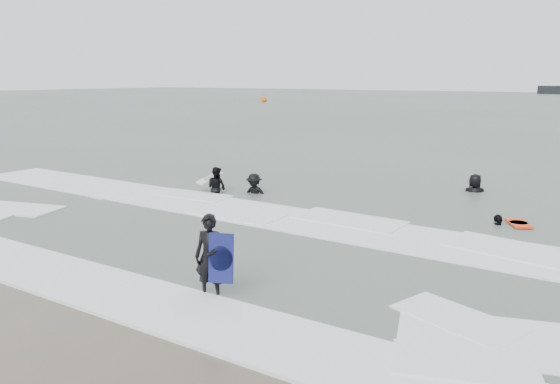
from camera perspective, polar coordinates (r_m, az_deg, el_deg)
The scene contains 9 objects.
ground at distance 11.68m, azimuth -13.81°, elevation -9.55°, with size 320.00×320.00×0.00m, color brown.
surfer_centre at distance 10.93m, azimuth -7.21°, elevation -10.83°, with size 0.61×0.40×1.68m, color black.
surfer_wading at distance 20.12m, azimuth -6.63°, elevation -0.23°, with size 0.76×0.59×1.57m, color black.
surfer_breaker at distance 19.86m, azimuth -2.71°, elevation -0.32°, with size 1.06×0.61×1.64m, color black.
surfer_right_near at distance 16.91m, azimuth 21.82°, elevation -3.36°, with size 0.88×0.37×1.51m, color black.
surfer_right_far at distance 21.45m, azimuth 19.65°, elevation -0.10°, with size 0.91×0.59×1.86m, color black.
surf_foam at distance 14.28m, azimuth -2.88°, elevation -5.07°, with size 30.03×9.06×0.09m.
bodyboards at distance 15.47m, azimuth 3.96°, elevation -1.98°, with size 11.37×9.45×1.25m.
buoy at distance 94.05m, azimuth -1.68°, elevation 9.61°, with size 1.00×1.00×1.65m.
Camera 1 is at (8.10, -7.29, 4.21)m, focal length 35.00 mm.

